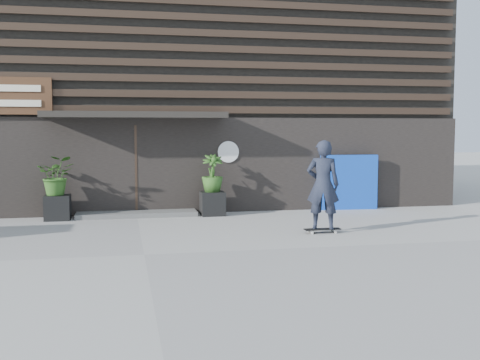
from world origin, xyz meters
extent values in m
plane|color=#9B9993|center=(0.00, 0.00, 0.00)|extent=(80.00, 80.00, 0.00)
cube|color=#50504E|center=(0.00, 4.60, 0.06)|extent=(3.00, 0.80, 0.12)
cube|color=black|center=(-1.90, 4.40, 0.30)|extent=(0.60, 0.60, 0.60)
imported|color=#2D591E|center=(-1.90, 4.40, 1.08)|extent=(0.86, 0.75, 0.96)
cube|color=black|center=(1.90, 4.40, 0.30)|extent=(0.60, 0.60, 0.60)
imported|color=#2D591E|center=(1.90, 4.40, 1.08)|extent=(0.54, 0.54, 0.96)
cube|color=#0D3AB2|center=(5.72, 4.70, 0.75)|extent=(1.60, 0.21, 1.50)
cube|color=black|center=(0.00, 10.00, 4.00)|extent=(18.00, 10.00, 8.00)
cube|color=black|center=(0.00, 4.94, 1.25)|extent=(18.00, 0.12, 2.50)
cube|color=#38281E|center=(0.00, 4.88, 2.70)|extent=(17.60, 0.08, 0.18)
cube|color=#38281E|center=(0.00, 4.88, 3.09)|extent=(17.60, 0.08, 0.18)
cube|color=#38281E|center=(0.00, 4.88, 3.48)|extent=(17.60, 0.08, 0.18)
cube|color=#38281E|center=(0.00, 4.88, 3.88)|extent=(17.60, 0.08, 0.18)
cube|color=#38281E|center=(0.00, 4.88, 4.27)|extent=(17.60, 0.08, 0.18)
cube|color=#38281E|center=(0.00, 4.88, 4.66)|extent=(17.60, 0.08, 0.18)
cube|color=#38281E|center=(0.00, 4.88, 5.05)|extent=(17.60, 0.08, 0.18)
cube|color=black|center=(0.00, 4.50, 2.55)|extent=(4.50, 1.00, 0.15)
cube|color=black|center=(0.00, 5.10, 1.15)|extent=(2.40, 0.30, 2.30)
cube|color=#38281E|center=(0.00, 4.92, 1.15)|extent=(0.06, 0.10, 2.30)
cube|color=#472B19|center=(-3.20, 4.80, 3.00)|extent=(2.40, 0.10, 0.90)
cube|color=beige|center=(-3.20, 4.73, 2.82)|extent=(1.90, 0.02, 0.16)
cylinder|color=white|center=(2.40, 4.86, 1.60)|extent=(0.56, 0.03, 0.56)
cube|color=black|center=(3.78, 1.38, 0.09)|extent=(0.78, 0.20, 0.02)
cylinder|color=beige|center=(3.52, 1.28, 0.03)|extent=(0.06, 0.03, 0.06)
cylinder|color=#A2A19D|center=(3.52, 1.48, 0.03)|extent=(0.06, 0.03, 0.06)
cylinder|color=#AFAFAA|center=(4.04, 1.28, 0.03)|extent=(0.06, 0.03, 0.06)
cylinder|color=#A0A09C|center=(4.04, 1.48, 0.03)|extent=(0.06, 0.03, 0.06)
imported|color=black|center=(3.78, 1.38, 1.03)|extent=(0.80, 0.66, 1.87)
camera|label=1|loc=(-0.36, -10.10, 2.19)|focal=43.27mm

